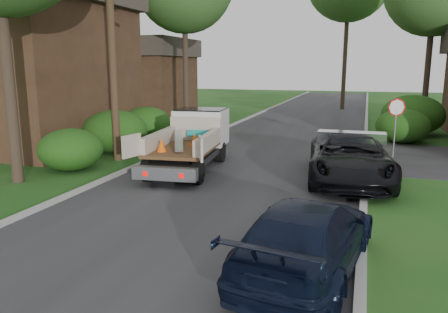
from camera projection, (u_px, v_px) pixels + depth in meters
ground at (199, 212)px, 11.46m from camera, size 120.00×120.00×0.00m
road at (275, 146)px, 20.77m from camera, size 8.00×90.00×0.02m
curb_left at (195, 141)px, 22.00m from camera, size 0.20×90.00×0.12m
curb_right at (365, 150)px, 19.52m from camera, size 0.20×90.00×0.12m
stop_sign at (396, 115)px, 17.91m from camera, size 0.71×0.32×2.48m
utility_pole at (111, 28)px, 16.70m from camera, size 2.42×1.25×10.00m
house_left_near at (16, 55)px, 20.74m from camera, size 9.72×8.64×8.40m
house_left_far at (142, 75)px, 35.41m from camera, size 7.56×7.56×6.00m
hedge_left_a at (71, 149)px, 15.97m from camera, size 2.34×2.34×1.53m
hedge_left_b at (115, 131)px, 19.29m from camera, size 2.86×2.86×1.87m
hedge_left_c at (146, 123)px, 22.65m from camera, size 2.60×2.60×1.70m
hedge_right_a at (403, 126)px, 21.64m from camera, size 2.60×2.60×1.70m
hedge_right_b at (413, 115)px, 24.17m from camera, size 3.38×3.38×2.21m
flatbed_truck at (194, 136)px, 16.63m from camera, size 2.85×5.71×2.09m
black_pickup at (350, 158)px, 14.40m from camera, size 3.15×5.86×1.56m
navy_suv at (307, 236)px, 8.05m from camera, size 2.53×4.88×1.35m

